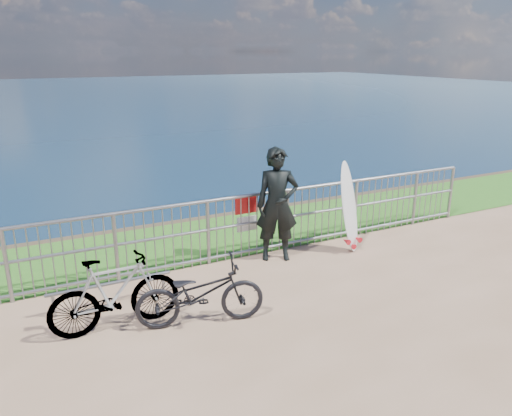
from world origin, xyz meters
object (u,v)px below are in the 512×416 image
surfboard (350,210)px  bicycle_far (115,293)px  surfer (277,205)px  bicycle_near (200,293)px

surfboard → bicycle_far: size_ratio=0.98×
surfer → surfboard: surfer is taller
bicycle_far → surfer: bearing=-70.7°
surfer → bicycle_far: 3.16m
surfer → surfboard: (1.32, -0.23, -0.22)m
surfboard → bicycle_near: (-3.25, -1.22, -0.31)m
surfer → bicycle_far: bearing=-137.3°
surfer → bicycle_near: size_ratio=1.17×
surfboard → bicycle_near: size_ratio=0.98×
surfboard → bicycle_far: bearing=-168.7°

